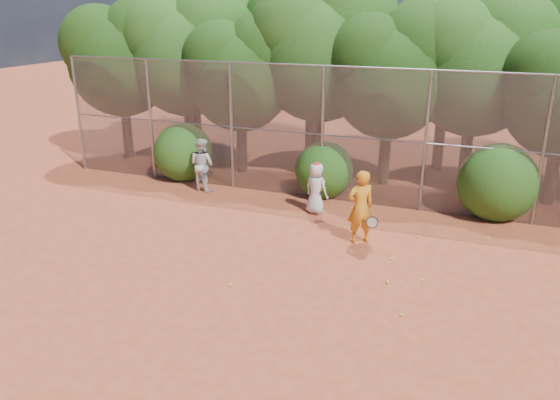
% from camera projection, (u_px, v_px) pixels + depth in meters
% --- Properties ---
extents(ground, '(80.00, 80.00, 0.00)m').
position_uv_depth(ground, '(282.00, 294.00, 11.29)').
color(ground, '#A64225').
rests_on(ground, ground).
extents(fence_back, '(20.05, 0.09, 4.03)m').
position_uv_depth(fence_back, '(351.00, 135.00, 15.90)').
color(fence_back, gray).
rests_on(fence_back, ground).
extents(tree_0, '(4.38, 3.81, 6.00)m').
position_uv_depth(tree_0, '(122.00, 54.00, 20.23)').
color(tree_0, black).
rests_on(tree_0, ground).
extents(tree_1, '(4.64, 4.03, 6.35)m').
position_uv_depth(tree_1, '(187.00, 48.00, 19.74)').
color(tree_1, black).
rests_on(tree_1, ground).
extents(tree_2, '(3.99, 3.47, 5.47)m').
position_uv_depth(tree_2, '(242.00, 69.00, 18.47)').
color(tree_2, black).
rests_on(tree_2, ground).
extents(tree_3, '(4.89, 4.26, 6.70)m').
position_uv_depth(tree_3, '(322.00, 44.00, 18.23)').
color(tree_3, black).
rests_on(tree_3, ground).
extents(tree_4, '(4.19, 3.64, 5.73)m').
position_uv_depth(tree_4, '(392.00, 69.00, 17.07)').
color(tree_4, black).
rests_on(tree_4, ground).
extents(tree_5, '(4.51, 3.92, 6.17)m').
position_uv_depth(tree_5, '(479.00, 60.00, 16.82)').
color(tree_5, black).
rests_on(tree_5, ground).
extents(tree_9, '(4.83, 4.20, 6.62)m').
position_uv_depth(tree_9, '(194.00, 39.00, 22.04)').
color(tree_9, black).
rests_on(tree_9, ground).
extents(tree_10, '(5.15, 4.48, 7.06)m').
position_uv_depth(tree_10, '(314.00, 34.00, 20.42)').
color(tree_10, black).
rests_on(tree_10, ground).
extents(tree_11, '(4.64, 4.03, 6.35)m').
position_uv_depth(tree_11, '(450.00, 51.00, 18.53)').
color(tree_11, black).
rests_on(tree_11, ground).
extents(bush_0, '(2.00, 2.00, 2.00)m').
position_uv_depth(bush_0, '(183.00, 150.00, 18.52)').
color(bush_0, '#1F4B12').
rests_on(bush_0, ground).
extents(bush_1, '(1.80, 1.80, 1.80)m').
position_uv_depth(bush_1, '(324.00, 168.00, 16.86)').
color(bush_1, '#1F4B12').
rests_on(bush_1, ground).
extents(bush_2, '(2.20, 2.20, 2.20)m').
position_uv_depth(bush_2, '(498.00, 179.00, 15.09)').
color(bush_2, '#1F4B12').
rests_on(bush_2, ground).
extents(player_yellow, '(0.91, 0.77, 1.87)m').
position_uv_depth(player_yellow, '(360.00, 207.00, 13.46)').
color(player_yellow, orange).
rests_on(player_yellow, ground).
extents(player_teen, '(0.84, 0.69, 1.51)m').
position_uv_depth(player_teen, '(316.00, 188.00, 15.44)').
color(player_teen, silver).
rests_on(player_teen, ground).
extents(player_white, '(0.94, 0.84, 1.70)m').
position_uv_depth(player_white, '(202.00, 164.00, 17.37)').
color(player_white, silver).
rests_on(player_white, ground).
extents(ball_0, '(0.07, 0.07, 0.07)m').
position_uv_depth(ball_0, '(387.00, 282.00, 11.69)').
color(ball_0, '#BAE128').
rests_on(ball_0, ground).
extents(ball_1, '(0.07, 0.07, 0.07)m').
position_uv_depth(ball_1, '(392.00, 259.00, 12.77)').
color(ball_1, '#BAE128').
rests_on(ball_1, ground).
extents(ball_2, '(0.07, 0.07, 0.07)m').
position_uv_depth(ball_2, '(401.00, 315.00, 10.46)').
color(ball_2, '#BAE128').
rests_on(ball_2, ground).
extents(ball_3, '(0.07, 0.07, 0.07)m').
position_uv_depth(ball_3, '(422.00, 281.00, 11.76)').
color(ball_3, '#BAE128').
rests_on(ball_3, ground).
extents(ball_4, '(0.07, 0.07, 0.07)m').
position_uv_depth(ball_4, '(230.00, 285.00, 11.56)').
color(ball_4, '#BAE128').
rests_on(ball_4, ground).
extents(ball_5, '(0.07, 0.07, 0.07)m').
position_uv_depth(ball_5, '(488.00, 238.00, 13.92)').
color(ball_5, '#BAE128').
rests_on(ball_5, ground).
extents(ball_6, '(0.07, 0.07, 0.07)m').
position_uv_depth(ball_6, '(418.00, 237.00, 13.96)').
color(ball_6, '#BAE128').
rests_on(ball_6, ground).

